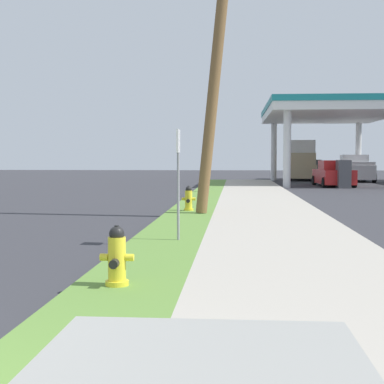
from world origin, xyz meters
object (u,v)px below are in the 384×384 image
fire_hydrant_nearest (117,259)px  fire_hydrant_second (189,200)px  fire_hydrant_third (205,185)px  utility_pole_midground (218,48)px  car_red_by_near_pump (334,174)px  truck_tan_on_apron (302,161)px  street_sign_post (178,161)px  truck_silver_at_forecourt (356,169)px

fire_hydrant_nearest → fire_hydrant_second: 10.26m
fire_hydrant_nearest → fire_hydrant_third: size_ratio=1.00×
fire_hydrant_nearest → utility_pole_midground: (0.94, 9.49, 4.35)m
fire_hydrant_nearest → car_red_by_near_pump: size_ratio=0.16×
fire_hydrant_nearest → utility_pole_midground: utility_pole_midground is taller
utility_pole_midground → truck_tan_on_apron: bearing=79.0°
street_sign_post → car_red_by_near_pump: 25.42m
utility_pole_midground → street_sign_post: size_ratio=4.33×
fire_hydrant_nearest → fire_hydrant_second: (0.05, 10.26, 0.00)m
truck_tan_on_apron → car_red_by_near_pump: bearing=-86.2°
street_sign_post → car_red_by_near_pump: (7.05, 24.41, -0.91)m
street_sign_post → car_red_by_near_pump: size_ratio=0.47×
fire_hydrant_second → utility_pole_midground: (0.89, -0.77, 4.35)m
fire_hydrant_third → truck_tan_on_apron: 20.19m
fire_hydrant_third → street_sign_post: 16.10m
fire_hydrant_second → fire_hydrant_third: (-0.01, 9.81, 0.00)m
truck_tan_on_apron → fire_hydrant_second: bearing=-103.0°
fire_hydrant_second → truck_tan_on_apron: bearing=77.0°
car_red_by_near_pump → truck_silver_at_forecourt: 8.20m
car_red_by_near_pump → truck_tan_on_apron: 10.72m
truck_silver_at_forecourt → car_red_by_near_pump: bearing=-110.6°
car_red_by_near_pump → truck_tan_on_apron: truck_tan_on_apron is taller
car_red_by_near_pump → street_sign_post: bearing=-106.1°
fire_hydrant_second → fire_hydrant_third: same height
car_red_by_near_pump → truck_silver_at_forecourt: truck_silver_at_forecourt is taller
fire_hydrant_second → fire_hydrant_third: size_ratio=1.00×
fire_hydrant_third → truck_silver_at_forecourt: (10.27, 16.02, 0.47)m
fire_hydrant_third → fire_hydrant_second: bearing=-89.9°
fire_hydrant_second → truck_tan_on_apron: truck_tan_on_apron is taller
fire_hydrant_second → car_red_by_near_pump: 19.60m
fire_hydrant_third → car_red_by_near_pump: size_ratio=0.16×
truck_silver_at_forecourt → truck_tan_on_apron: 4.72m
fire_hydrant_second → utility_pole_midground: 4.51m
fire_hydrant_nearest → car_red_by_near_pump: car_red_by_near_pump is taller
fire_hydrant_nearest → fire_hydrant_third: 20.06m
street_sign_post → fire_hydrant_second: bearing=92.8°
utility_pole_midground → truck_silver_at_forecourt: (9.36, 26.60, -3.88)m
fire_hydrant_third → utility_pole_midground: bearing=-85.1°
car_red_by_near_pump → truck_tan_on_apron: (-0.70, 10.67, 0.77)m
truck_silver_at_forecourt → truck_tan_on_apron: bearing=140.1°
street_sign_post → truck_silver_at_forecourt: size_ratio=0.38×
truck_silver_at_forecourt → street_sign_post: bearing=-107.2°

